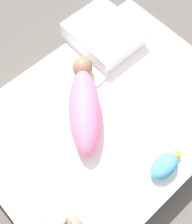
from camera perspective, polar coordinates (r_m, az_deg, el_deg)
ground_plane at (r=1.82m, az=1.84°, el=-2.82°), size 12.00×12.00×0.00m
bed_mattress at (r=1.74m, az=1.92°, el=-1.70°), size 1.38×1.03×0.17m
burp_cloth at (r=1.76m, az=-2.39°, el=6.15°), size 0.25×0.18×0.02m
swaddled_baby at (r=1.59m, az=-2.16°, el=1.08°), size 0.44×0.51×0.16m
pillow at (r=1.89m, az=1.41°, el=14.01°), size 0.34×0.39×0.11m
turtle_plush at (r=1.55m, az=12.45°, el=-9.48°), size 0.20×0.10×0.09m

